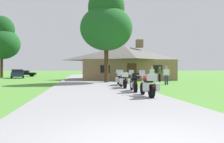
{
  "coord_description": "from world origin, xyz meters",
  "views": [
    {
      "loc": [
        -1.1,
        -4.15,
        1.39
      ],
      "look_at": [
        1.89,
        17.83,
        1.19
      ],
      "focal_mm": 37.86,
      "sensor_mm": 36.0,
      "label": 1
    }
  ],
  "objects_px": {
    "bystander_olive_shirt_near_lodge": "(160,73)",
    "parked_navy_suv_far_left": "(17,73)",
    "motorcycle_red_nearest_to_camera": "(148,85)",
    "tree_left_far": "(2,40)",
    "motorcycle_green_second_in_row": "(134,82)",
    "parked_black_sedan_far_left": "(25,73)",
    "motorcycle_white_farthest_in_row": "(120,79)",
    "bystander_white_shirt_beside_signpost": "(152,74)",
    "bystander_white_shirt_by_tree": "(166,74)",
    "motorcycle_green_third_in_row": "(124,80)",
    "tree_by_lodge_front": "(106,22)"
  },
  "relations": [
    {
      "from": "tree_left_far",
      "to": "parked_black_sedan_far_left",
      "type": "height_order",
      "value": "tree_left_far"
    },
    {
      "from": "bystander_olive_shirt_near_lodge",
      "to": "bystander_white_shirt_beside_signpost",
      "type": "distance_m",
      "value": 1.99
    },
    {
      "from": "motorcycle_white_farthest_in_row",
      "to": "parked_navy_suv_far_left",
      "type": "distance_m",
      "value": 23.79
    },
    {
      "from": "motorcycle_green_second_in_row",
      "to": "parked_black_sedan_far_left",
      "type": "xyz_separation_m",
      "value": [
        -13.81,
        33.58,
        0.02
      ]
    },
    {
      "from": "bystander_olive_shirt_near_lodge",
      "to": "tree_by_lodge_front",
      "type": "height_order",
      "value": "tree_by_lodge_front"
    },
    {
      "from": "bystander_white_shirt_beside_signpost",
      "to": "parked_black_sedan_far_left",
      "type": "relative_size",
      "value": 0.39
    },
    {
      "from": "motorcycle_green_second_in_row",
      "to": "bystander_white_shirt_beside_signpost",
      "type": "height_order",
      "value": "bystander_white_shirt_beside_signpost"
    },
    {
      "from": "motorcycle_white_farthest_in_row",
      "to": "bystander_olive_shirt_near_lodge",
      "type": "relative_size",
      "value": 1.24
    },
    {
      "from": "motorcycle_white_farthest_in_row",
      "to": "parked_navy_suv_far_left",
      "type": "relative_size",
      "value": 0.42
    },
    {
      "from": "motorcycle_green_second_in_row",
      "to": "bystander_white_shirt_beside_signpost",
      "type": "relative_size",
      "value": 1.25
    },
    {
      "from": "motorcycle_green_third_in_row",
      "to": "bystander_white_shirt_by_tree",
      "type": "relative_size",
      "value": 1.23
    },
    {
      "from": "motorcycle_red_nearest_to_camera",
      "to": "tree_left_far",
      "type": "relative_size",
      "value": 0.21
    },
    {
      "from": "motorcycle_red_nearest_to_camera",
      "to": "bystander_white_shirt_by_tree",
      "type": "relative_size",
      "value": 1.24
    },
    {
      "from": "parked_navy_suv_far_left",
      "to": "motorcycle_green_second_in_row",
      "type": "bearing_deg",
      "value": -76.71
    },
    {
      "from": "motorcycle_red_nearest_to_camera",
      "to": "parked_black_sedan_far_left",
      "type": "distance_m",
      "value": 38.86
    },
    {
      "from": "motorcycle_white_farthest_in_row",
      "to": "tree_left_far",
      "type": "height_order",
      "value": "tree_left_far"
    },
    {
      "from": "motorcycle_green_second_in_row",
      "to": "motorcycle_green_third_in_row",
      "type": "height_order",
      "value": "same"
    },
    {
      "from": "motorcycle_green_third_in_row",
      "to": "tree_left_far",
      "type": "height_order",
      "value": "tree_left_far"
    },
    {
      "from": "motorcycle_white_farthest_in_row",
      "to": "parked_black_sedan_far_left",
      "type": "xyz_separation_m",
      "value": [
        -13.91,
        27.86,
        0.03
      ]
    },
    {
      "from": "motorcycle_green_second_in_row",
      "to": "tree_left_far",
      "type": "relative_size",
      "value": 0.21
    },
    {
      "from": "motorcycle_red_nearest_to_camera",
      "to": "motorcycle_white_farthest_in_row",
      "type": "bearing_deg",
      "value": 88.31
    },
    {
      "from": "tree_by_lodge_front",
      "to": "motorcycle_red_nearest_to_camera",
      "type": "bearing_deg",
      "value": -87.4
    },
    {
      "from": "motorcycle_green_second_in_row",
      "to": "motorcycle_green_third_in_row",
      "type": "xyz_separation_m",
      "value": [
        -0.09,
        2.84,
        -0.01
      ]
    },
    {
      "from": "motorcycle_green_second_in_row",
      "to": "tree_by_lodge_front",
      "type": "height_order",
      "value": "tree_by_lodge_front"
    },
    {
      "from": "motorcycle_red_nearest_to_camera",
      "to": "motorcycle_green_second_in_row",
      "type": "height_order",
      "value": "same"
    },
    {
      "from": "bystander_white_shirt_beside_signpost",
      "to": "tree_by_lodge_front",
      "type": "bearing_deg",
      "value": 36.76
    },
    {
      "from": "bystander_olive_shirt_near_lodge",
      "to": "motorcycle_white_farthest_in_row",
      "type": "bearing_deg",
      "value": -60.38
    },
    {
      "from": "bystander_white_shirt_by_tree",
      "to": "motorcycle_green_third_in_row",
      "type": "bearing_deg",
      "value": -120.27
    },
    {
      "from": "motorcycle_green_second_in_row",
      "to": "bystander_white_shirt_by_tree",
      "type": "height_order",
      "value": "bystander_white_shirt_by_tree"
    },
    {
      "from": "motorcycle_red_nearest_to_camera",
      "to": "tree_left_far",
      "type": "bearing_deg",
      "value": 116.8
    },
    {
      "from": "bystander_olive_shirt_near_lodge",
      "to": "parked_navy_suv_far_left",
      "type": "relative_size",
      "value": 0.34
    },
    {
      "from": "motorcycle_white_farthest_in_row",
      "to": "parked_navy_suv_far_left",
      "type": "height_order",
      "value": "parked_navy_suv_far_left"
    },
    {
      "from": "bystander_white_shirt_beside_signpost",
      "to": "parked_navy_suv_far_left",
      "type": "distance_m",
      "value": 23.17
    },
    {
      "from": "bystander_olive_shirt_near_lodge",
      "to": "tree_by_lodge_front",
      "type": "xyz_separation_m",
      "value": [
        -6.2,
        -1.28,
        5.33
      ]
    },
    {
      "from": "motorcycle_green_third_in_row",
      "to": "motorcycle_white_farthest_in_row",
      "type": "distance_m",
      "value": 2.89
    },
    {
      "from": "motorcycle_white_farthest_in_row",
      "to": "bystander_white_shirt_beside_signpost",
      "type": "height_order",
      "value": "bystander_white_shirt_beside_signpost"
    },
    {
      "from": "motorcycle_green_second_in_row",
      "to": "bystander_white_shirt_by_tree",
      "type": "xyz_separation_m",
      "value": [
        4.57,
        6.67,
        0.33
      ]
    },
    {
      "from": "bystander_olive_shirt_near_lodge",
      "to": "bystander_white_shirt_beside_signpost",
      "type": "bearing_deg",
      "value": -60.33
    },
    {
      "from": "tree_left_far",
      "to": "parked_navy_suv_far_left",
      "type": "bearing_deg",
      "value": -24.41
    },
    {
      "from": "bystander_white_shirt_beside_signpost",
      "to": "motorcycle_green_second_in_row",
      "type": "bearing_deg",
      "value": 105.94
    },
    {
      "from": "motorcycle_green_second_in_row",
      "to": "parked_black_sedan_far_left",
      "type": "distance_m",
      "value": 36.31
    },
    {
      "from": "motorcycle_green_second_in_row",
      "to": "parked_navy_suv_far_left",
      "type": "xyz_separation_m",
      "value": [
        -13.13,
        25.5,
        0.16
      ]
    },
    {
      "from": "bystander_olive_shirt_near_lodge",
      "to": "tree_left_far",
      "type": "distance_m",
      "value": 26.84
    },
    {
      "from": "motorcycle_red_nearest_to_camera",
      "to": "bystander_white_shirt_by_tree",
      "type": "xyz_separation_m",
      "value": [
        4.47,
        9.38,
        0.34
      ]
    },
    {
      "from": "bystander_olive_shirt_near_lodge",
      "to": "tree_left_far",
      "type": "relative_size",
      "value": 0.17
    },
    {
      "from": "motorcycle_green_second_in_row",
      "to": "motorcycle_green_third_in_row",
      "type": "bearing_deg",
      "value": 95.31
    },
    {
      "from": "bystander_olive_shirt_near_lodge",
      "to": "parked_navy_suv_far_left",
      "type": "bearing_deg",
      "value": -143.58
    },
    {
      "from": "bystander_olive_shirt_near_lodge",
      "to": "bystander_white_shirt_beside_signpost",
      "type": "xyz_separation_m",
      "value": [
        -1.36,
        -1.46,
        -0.02
      ]
    },
    {
      "from": "bystander_olive_shirt_near_lodge",
      "to": "bystander_white_shirt_by_tree",
      "type": "relative_size",
      "value": 1.0
    },
    {
      "from": "motorcycle_white_farthest_in_row",
      "to": "motorcycle_green_second_in_row",
      "type": "bearing_deg",
      "value": -88.68
    }
  ]
}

